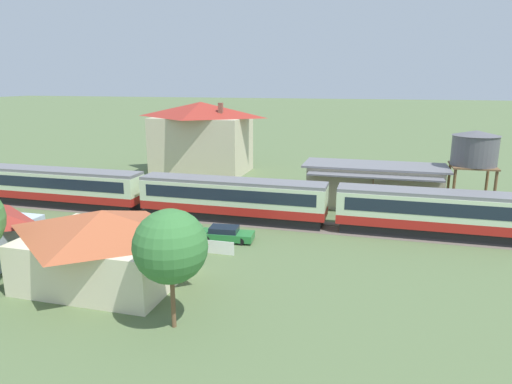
{
  "coord_description": "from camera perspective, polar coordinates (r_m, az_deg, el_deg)",
  "views": [
    {
      "loc": [
        -1.84,
        -39.43,
        12.99
      ],
      "look_at": [
        -12.35,
        -0.76,
        3.16
      ],
      "focal_mm": 32.0,
      "sensor_mm": 36.0,
      "label": 1
    }
  ],
  "objects": [
    {
      "name": "passenger_train",
      "position": [
        41.24,
        9.83,
        -1.58
      ],
      "size": [
        74.43,
        2.94,
        3.98
      ],
      "color": "#AD1E19",
      "rests_on": "ground_plane"
    },
    {
      "name": "water_tower",
      "position": [
        50.27,
        25.67,
        4.84
      ],
      "size": [
        4.55,
        4.55,
        8.22
      ],
      "color": "brown",
      "rests_on": "ground_plane"
    },
    {
      "name": "yard_tree_0",
      "position": [
        69.0,
        -10.69,
        5.73
      ],
      "size": [
        3.05,
        3.05,
        5.15
      ],
      "color": "brown",
      "rests_on": "ground_plane"
    },
    {
      "name": "yard_tree_2",
      "position": [
        24.2,
        -10.65,
        -6.71
      ],
      "size": [
        3.94,
        3.94,
        6.59
      ],
      "color": "brown",
      "rests_on": "ground_plane"
    },
    {
      "name": "station_building",
      "position": [
        49.35,
        14.46,
        0.81
      ],
      "size": [
        14.51,
        6.91,
        4.5
      ],
      "color": "#BCB293",
      "rests_on": "ground_plane"
    },
    {
      "name": "ground_plane",
      "position": [
        41.56,
        17.02,
        -5.06
      ],
      "size": [
        600.0,
        600.0,
        0.0
      ],
      "primitive_type": "plane",
      "color": "#566B42"
    },
    {
      "name": "cottage_terracotta_roof",
      "position": [
        31.59,
        -18.41,
        -6.29
      ],
      "size": [
        10.33,
        7.98,
        4.89
      ],
      "color": "beige",
      "rests_on": "ground_plane"
    },
    {
      "name": "parked_car_green",
      "position": [
        38.06,
        -3.85,
        -5.27
      ],
      "size": [
        4.75,
        2.21,
        1.23
      ],
      "rotation": [
        0.0,
        0.0,
        0.09
      ],
      "color": "#287A38",
      "rests_on": "ground_plane"
    },
    {
      "name": "picket_fence_front",
      "position": [
        40.68,
        -20.57,
        -4.97
      ],
      "size": [
        26.04,
        0.06,
        1.05
      ],
      "primitive_type": "cube",
      "color": "white",
      "rests_on": "ground_plane"
    },
    {
      "name": "railway_track",
      "position": [
        42.07,
        7.1,
        -4.3
      ],
      "size": [
        126.11,
        3.6,
        0.04
      ],
      "color": "#665B51",
      "rests_on": "ground_plane"
    },
    {
      "name": "station_house_red_roof",
      "position": [
        66.12,
        -6.81,
        6.89
      ],
      "size": [
        13.84,
        9.61,
        10.06
      ],
      "color": "beige",
      "rests_on": "ground_plane"
    }
  ]
}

